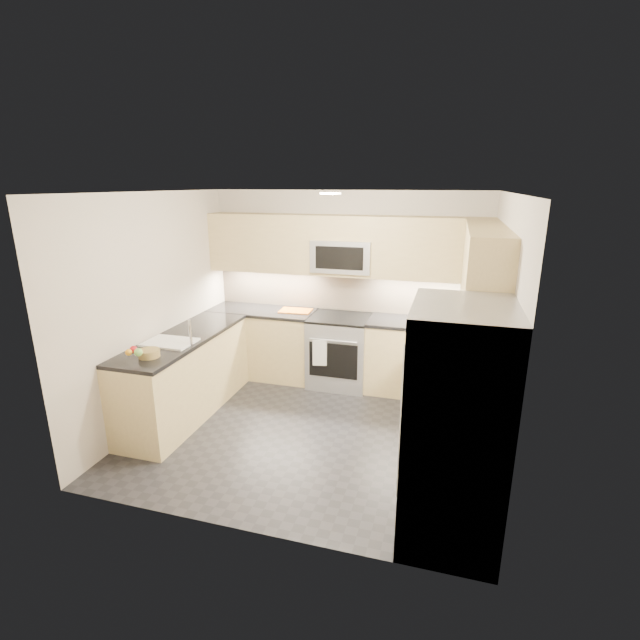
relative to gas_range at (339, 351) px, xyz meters
The scene contains 36 objects.
floor 1.35m from the gas_range, 90.00° to the right, with size 3.60×3.20×0.00m, color #222227.
ceiling 2.41m from the gas_range, 90.00° to the right, with size 3.60×3.20×0.02m, color beige.
wall_back 0.86m from the gas_range, 90.00° to the left, with size 3.60×0.02×2.50m, color beige.
wall_front 2.98m from the gas_range, 90.00° to the right, with size 3.60×0.02×2.50m, color beige.
wall_left 2.34m from the gas_range, 144.69° to the right, with size 0.02×3.20×2.50m, color beige.
wall_right 2.34m from the gas_range, 35.31° to the right, with size 0.02×3.20×2.50m, color beige.
base_cab_back_left 1.09m from the gas_range, behind, with size 1.42×0.60×0.90m, color #D6BE81.
base_cab_back_right 1.09m from the gas_range, ahead, with size 1.42×0.60×0.90m, color #D6BE81.
base_cab_right 1.88m from the gas_range, 36.87° to the right, with size 0.60×1.70×0.90m, color #D6BE81.
base_cab_peninsula 1.97m from the gas_range, 139.64° to the right, with size 0.60×2.00×0.90m, color #D6BE81.
countertop_back_left 1.19m from the gas_range, behind, with size 1.42×0.63×0.04m, color black.
countertop_back_right 1.19m from the gas_range, ahead, with size 1.42×0.63×0.04m, color black.
countertop_right 1.93m from the gas_range, 36.87° to the right, with size 0.63×1.70×0.04m, color black.
countertop_peninsula 2.02m from the gas_range, 139.64° to the right, with size 0.63×2.00×0.04m, color black.
upper_cab_back 1.38m from the gas_range, 90.00° to the left, with size 3.60×0.35×0.75m, color #D6BE81.
upper_cab_right 2.35m from the gas_range, 31.61° to the right, with size 0.35×1.95×0.75m, color #D6BE81.
backsplash_back 0.81m from the gas_range, 90.00° to the left, with size 3.60×0.01×0.51m, color tan.
backsplash_right 2.11m from the gas_range, 24.68° to the right, with size 0.01×2.30×0.51m, color tan.
gas_range is the anchor object (origin of this frame).
range_cooktop 0.46m from the gas_range, ahead, with size 0.76×0.65×0.03m, color black.
oven_door_glass 0.33m from the gas_range, 90.00° to the right, with size 0.62×0.02×0.45m, color black.
oven_handle 0.44m from the gas_range, 90.00° to the right, with size 0.02×0.02×0.60m, color #B2B5BA.
microwave 1.25m from the gas_range, 90.00° to the left, with size 0.76×0.40×0.40m, color #A8ABB1.
microwave_door 1.25m from the gas_range, 90.00° to the right, with size 0.60×0.01×0.28m, color black.
refrigerator 2.86m from the gas_range, 59.12° to the right, with size 0.70×0.90×1.80m, color #9A9DA2.
fridge_handle_left 2.86m from the gas_range, 67.48° to the right, with size 0.02×0.02×1.20m, color #B2B5BA.
fridge_handle_right 2.54m from the gas_range, 64.31° to the right, with size 0.02×0.02×1.20m, color #B2B5BA.
sink_basin 2.18m from the gas_range, 134.53° to the right, with size 0.52×0.38×0.16m, color white.
faucet 2.06m from the gas_range, 129.12° to the right, with size 0.03×0.03×0.28m, color silver.
utensil_bowl 1.73m from the gas_range, ahead, with size 0.32×0.32×0.18m, color #50BB54.
cutting_board 0.80m from the gas_range, behind, with size 0.41×0.29×0.01m, color #C36012.
fruit_basket 2.48m from the gas_range, 126.94° to the right, with size 0.21×0.21×0.08m, color #9C8248.
fruit_apple 2.64m from the gas_range, 126.42° to the right, with size 0.07×0.07×0.07m, color #B11419.
fruit_pear 2.63m from the gas_range, 124.14° to the right, with size 0.08×0.08×0.08m, color #78C153.
dish_towel_check 0.42m from the gas_range, 113.91° to the right, with size 0.18×0.01×0.33m, color white.
fruit_orange 2.70m from the gas_range, 125.50° to the right, with size 0.06×0.06×0.06m, color orange.
Camera 1 is at (1.34, -4.30, 2.58)m, focal length 26.00 mm.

